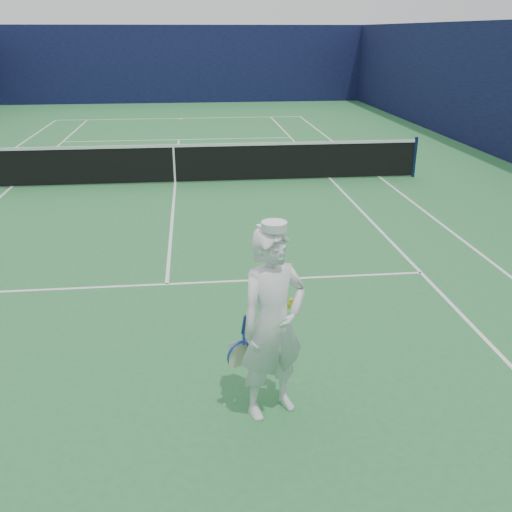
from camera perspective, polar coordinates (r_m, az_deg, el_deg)
The scene contains 5 objects.
ground at distance 15.07m, azimuth -8.08°, elevation 7.22°, with size 80.00×80.00×0.00m, color #2B733B.
court_markings at distance 15.06m, azimuth -8.08°, elevation 7.24°, with size 11.03×23.83×0.01m.
windscreen_fence at distance 14.71m, azimuth -8.50°, elevation 14.79°, with size 20.12×36.12×4.00m.
tennis_net at distance 14.94m, azimuth -8.20°, elevation 9.28°, with size 12.88×0.09×1.07m.
tennis_player at distance 5.62m, azimuth 1.69°, elevation -6.82°, with size 0.92×0.74×2.06m.
Camera 1 is at (0.49, -14.60, 3.68)m, focal length 40.00 mm.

